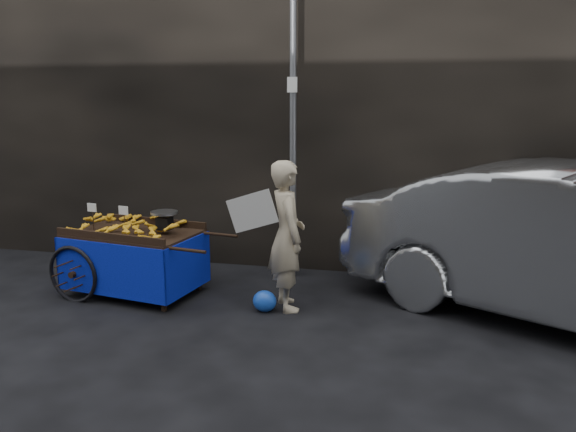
# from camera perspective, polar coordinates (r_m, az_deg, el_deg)

# --- Properties ---
(ground) EXTENTS (80.00, 80.00, 0.00)m
(ground) POSITION_cam_1_polar(r_m,az_deg,el_deg) (6.18, -4.82, -9.48)
(ground) COLOR black
(ground) RESTS_ON ground
(building_wall) EXTENTS (13.50, 2.00, 5.00)m
(building_wall) POSITION_cam_1_polar(r_m,az_deg,el_deg) (8.19, 3.11, 13.70)
(building_wall) COLOR black
(building_wall) RESTS_ON ground
(street_pole) EXTENTS (0.12, 0.10, 4.00)m
(street_pole) POSITION_cam_1_polar(r_m,az_deg,el_deg) (6.93, 0.51, 9.94)
(street_pole) COLOR slate
(street_pole) RESTS_ON ground
(banana_cart) EXTENTS (2.10, 1.21, 1.08)m
(banana_cart) POSITION_cam_1_polar(r_m,az_deg,el_deg) (6.73, -15.71, -2.14)
(banana_cart) COLOR black
(banana_cart) RESTS_ON ground
(vendor) EXTENTS (0.94, 0.70, 1.62)m
(vendor) POSITION_cam_1_polar(r_m,az_deg,el_deg) (5.99, -0.14, -1.99)
(vendor) COLOR tan
(vendor) RESTS_ON ground
(plastic_bag) EXTENTS (0.26, 0.21, 0.23)m
(plastic_bag) POSITION_cam_1_polar(r_m,az_deg,el_deg) (6.08, -2.39, -8.64)
(plastic_bag) COLOR blue
(plastic_bag) RESTS_ON ground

